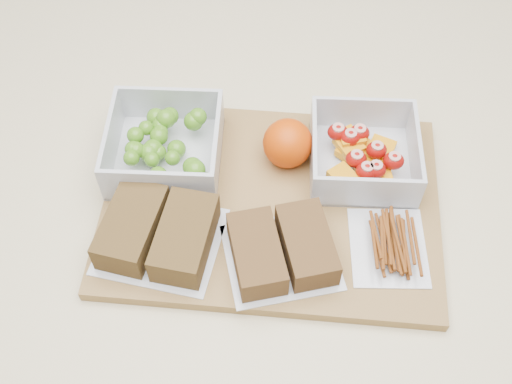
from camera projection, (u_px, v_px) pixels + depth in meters
counter at (261, 347)px, 1.18m from camera, size 1.20×0.90×0.90m
cutting_board at (271, 204)px, 0.81m from camera, size 0.43×0.32×0.02m
grape_container at (165, 145)px, 0.82m from camera, size 0.14×0.14×0.06m
fruit_container at (363, 155)px, 0.82m from camera, size 0.13×0.13×0.06m
orange at (288, 143)px, 0.82m from camera, size 0.06×0.06×0.06m
sandwich_bag_left at (158, 233)px, 0.75m from camera, size 0.16×0.15×0.04m
sandwich_bag_center at (282, 250)px, 0.74m from camera, size 0.15×0.14×0.04m
pretzel_bag at (389, 243)px, 0.76m from camera, size 0.09×0.11×0.02m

